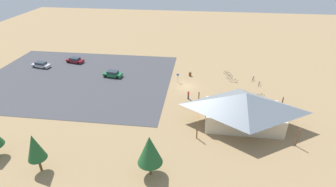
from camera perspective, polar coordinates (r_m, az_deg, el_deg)
ground at (r=58.25m, az=3.98°, el=1.54°), size 160.00×160.00×0.00m
parking_lot_asphalt at (r=65.01m, az=-18.92°, el=3.01°), size 43.00×33.03×0.05m
bike_pavilion at (r=45.82m, az=16.03°, el=-2.79°), size 15.53×10.13×6.02m
trash_bin at (r=63.02m, az=4.76°, el=4.16°), size 0.60×0.60×0.90m
lot_sign at (r=59.29m, az=2.13°, el=3.62°), size 0.56×0.08×2.20m
pine_east at (r=38.93m, az=-26.72°, el=-10.25°), size 2.45×2.45×5.92m
pine_mideast at (r=34.41m, az=-3.96°, el=-11.96°), size 3.29×3.29×6.20m
bicycle_purple_by_bin at (r=57.14m, az=15.02°, el=0.40°), size 0.81×1.57×0.81m
bicycle_blue_near_sign at (r=63.38m, az=13.13°, el=3.52°), size 1.42×0.90×0.79m
bicycle_silver_trailside at (r=63.62m, az=17.78°, el=2.98°), size 0.71×1.70×0.83m
bicycle_teal_near_porch at (r=56.77m, az=19.11°, el=-0.43°), size 1.83×0.48×0.86m
bicycle_black_front_row at (r=65.05m, az=12.55°, el=4.30°), size 1.51×0.99×0.88m
bicycle_white_mid_cluster at (r=61.60m, az=13.93°, el=2.70°), size 1.76×0.56×0.87m
bicycle_red_edge_south at (r=54.82m, az=19.81°, el=-1.68°), size 0.74×1.51×0.81m
bicycle_green_yard_front at (r=61.80m, az=18.97°, el=2.00°), size 0.67×1.64×0.82m
bicycle_yellow_yard_right at (r=55.68m, az=17.58°, el=-0.77°), size 1.73×0.60×0.87m
bicycle_orange_yard_center at (r=55.15m, az=15.34°, el=-0.75°), size 1.56×0.78×0.82m
car_maroon_second_row at (r=74.48m, az=-19.33°, el=6.79°), size 4.75×2.68×1.37m
car_green_far_end at (r=63.49m, az=-11.78°, el=4.14°), size 4.50×2.26×1.47m
car_silver_end_stall at (r=74.66m, az=-25.60°, el=5.61°), size 4.86×2.49×1.40m
visitor_near_lot at (r=52.94m, az=4.39°, el=-0.27°), size 0.36×0.38×1.82m
visitor_by_pavilion at (r=49.38m, az=5.82°, el=-2.70°), size 0.39×0.40×1.75m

